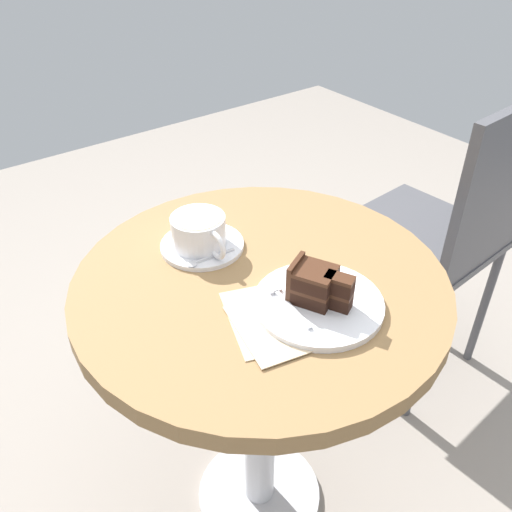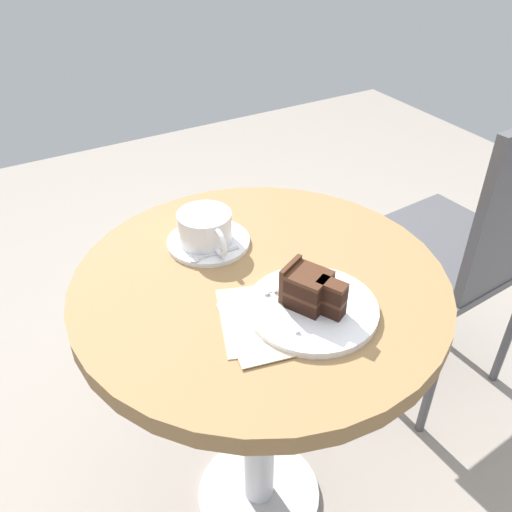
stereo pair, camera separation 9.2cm
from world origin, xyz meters
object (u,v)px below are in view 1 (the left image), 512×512
(cake_plate, at_px, (318,303))
(napkin, at_px, (282,318))
(saucer, at_px, (202,245))
(cafe_chair, at_px, (451,226))
(teaspoon, at_px, (205,259))
(fork, at_px, (282,298))
(cake_slice, at_px, (316,285))
(coffee_cup, at_px, (199,231))

(cake_plate, height_order, napkin, cake_plate)
(saucer, bearing_deg, cafe_chair, 81.46)
(teaspoon, distance_m, fork, 0.17)
(fork, bearing_deg, cafe_chair, -72.32)
(cake_slice, bearing_deg, coffee_cup, -165.91)
(coffee_cup, xyz_separation_m, cafe_chair, (0.10, 0.67, -0.20))
(cafe_chair, bearing_deg, cake_plate, 10.05)
(napkin, bearing_deg, coffee_cup, 179.66)
(coffee_cup, distance_m, teaspoon, 0.06)
(cake_plate, xyz_separation_m, cafe_chair, (-0.15, 0.61, -0.16))
(saucer, xyz_separation_m, teaspoon, (0.05, -0.02, 0.01))
(fork, bearing_deg, cake_plate, -122.75)
(saucer, xyz_separation_m, napkin, (0.24, -0.01, -0.00))
(cake_plate, bearing_deg, saucer, -166.87)
(cake_plate, xyz_separation_m, napkin, (-0.01, -0.07, -0.00))
(coffee_cup, distance_m, cake_slice, 0.26)
(saucer, relative_size, cake_slice, 1.45)
(coffee_cup, height_order, cake_slice, cake_slice)
(cake_plate, bearing_deg, coffee_cup, -165.55)
(saucer, xyz_separation_m, coffee_cup, (0.00, -0.01, 0.04))
(coffee_cup, xyz_separation_m, fork, (0.21, 0.02, -0.03))
(saucer, distance_m, fork, 0.22)
(cake_slice, relative_size, cafe_chair, 0.12)
(napkin, bearing_deg, fork, 140.90)
(cake_plate, height_order, cafe_chair, cafe_chair)
(saucer, height_order, coffee_cup, coffee_cup)
(teaspoon, relative_size, napkin, 0.45)
(cake_plate, distance_m, fork, 0.06)
(teaspoon, height_order, cafe_chair, cafe_chair)
(coffee_cup, distance_m, napkin, 0.24)
(coffee_cup, height_order, cafe_chair, cafe_chair)
(saucer, distance_m, teaspoon, 0.06)
(cake_plate, distance_m, cake_slice, 0.04)
(cake_slice, relative_size, napkin, 0.51)
(cake_slice, xyz_separation_m, cafe_chair, (-0.15, 0.61, -0.20))
(fork, height_order, cafe_chair, cafe_chair)
(saucer, distance_m, cake_plate, 0.26)
(cake_plate, distance_m, napkin, 0.07)
(coffee_cup, height_order, teaspoon, coffee_cup)
(coffee_cup, relative_size, teaspoon, 1.44)
(saucer, relative_size, cafe_chair, 0.18)
(coffee_cup, bearing_deg, napkin, -0.34)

